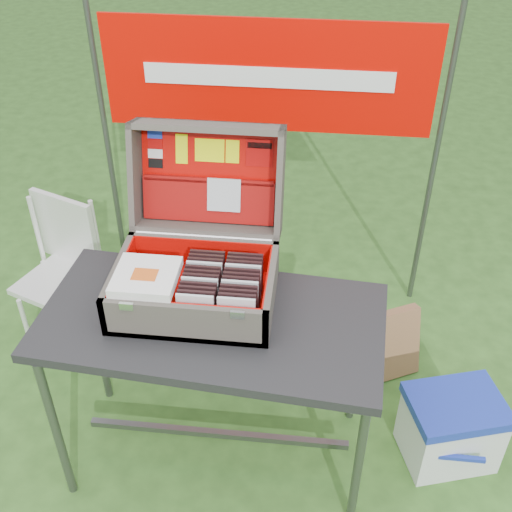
# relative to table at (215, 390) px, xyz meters

# --- Properties ---
(ground) EXTENTS (80.00, 80.00, 0.00)m
(ground) POSITION_rel_table_xyz_m (0.10, 0.09, -0.41)
(ground) COLOR #30551F
(ground) RESTS_ON ground
(table) EXTENTS (1.35, 0.75, 0.81)m
(table) POSITION_rel_table_xyz_m (0.00, 0.00, 0.00)
(table) COLOR #262628
(table) RESTS_ON ground
(table_top) EXTENTS (1.35, 0.75, 0.04)m
(table_top) POSITION_rel_table_xyz_m (0.00, 0.00, 0.39)
(table_top) COLOR #262628
(table_top) RESTS_ON ground
(table_leg_fl) EXTENTS (0.04, 0.04, 0.77)m
(table_leg_fl) POSITION_rel_table_xyz_m (-0.59, -0.26, -0.02)
(table_leg_fl) COLOR #59595B
(table_leg_fl) RESTS_ON ground
(table_leg_fr) EXTENTS (0.04, 0.04, 0.77)m
(table_leg_fr) POSITION_rel_table_xyz_m (0.59, -0.26, -0.02)
(table_leg_fr) COLOR #59595B
(table_leg_fr) RESTS_ON ground
(table_leg_bl) EXTENTS (0.04, 0.04, 0.77)m
(table_leg_bl) POSITION_rel_table_xyz_m (-0.59, 0.26, -0.02)
(table_leg_bl) COLOR #59595B
(table_leg_bl) RESTS_ON ground
(table_leg_br) EXTENTS (0.04, 0.04, 0.77)m
(table_leg_br) POSITION_rel_table_xyz_m (0.59, 0.26, -0.02)
(table_leg_br) COLOR #59595B
(table_leg_br) RESTS_ON ground
(table_brace) EXTENTS (1.15, 0.03, 0.03)m
(table_brace) POSITION_rel_table_xyz_m (0.00, 0.00, -0.29)
(table_brace) COLOR #59595B
(table_brace) RESTS_ON ground
(suitcase) EXTENTS (0.61, 0.60, 0.56)m
(suitcase) POSITION_rel_table_xyz_m (-0.07, 0.14, 0.68)
(suitcase) COLOR #5E574C
(suitcase) RESTS_ON table
(suitcase_base_bottom) EXTENTS (0.61, 0.44, 0.02)m
(suitcase_base_bottom) POSITION_rel_table_xyz_m (-0.07, 0.08, 0.42)
(suitcase_base_bottom) COLOR #5E574C
(suitcase_base_bottom) RESTS_ON table_top
(suitcase_base_wall_front) EXTENTS (0.61, 0.02, 0.16)m
(suitcase_base_wall_front) POSITION_rel_table_xyz_m (-0.07, -0.13, 0.49)
(suitcase_base_wall_front) COLOR #5E574C
(suitcase_base_wall_front) RESTS_ON table_top
(suitcase_base_wall_back) EXTENTS (0.61, 0.02, 0.16)m
(suitcase_base_wall_back) POSITION_rel_table_xyz_m (-0.07, 0.28, 0.49)
(suitcase_base_wall_back) COLOR #5E574C
(suitcase_base_wall_back) RESTS_ON table_top
(suitcase_base_wall_left) EXTENTS (0.02, 0.44, 0.16)m
(suitcase_base_wall_left) POSITION_rel_table_xyz_m (-0.37, 0.08, 0.49)
(suitcase_base_wall_left) COLOR #5E574C
(suitcase_base_wall_left) RESTS_ON table_top
(suitcase_base_wall_right) EXTENTS (0.02, 0.44, 0.16)m
(suitcase_base_wall_right) POSITION_rel_table_xyz_m (0.22, 0.08, 0.49)
(suitcase_base_wall_right) COLOR #5E574C
(suitcase_base_wall_right) RESTS_ON table_top
(suitcase_liner_floor) EXTENTS (0.56, 0.39, 0.01)m
(suitcase_liner_floor) POSITION_rel_table_xyz_m (-0.07, 0.08, 0.43)
(suitcase_liner_floor) COLOR red
(suitcase_liner_floor) RESTS_ON suitcase_base_bottom
(suitcase_latch_left) EXTENTS (0.05, 0.01, 0.03)m
(suitcase_latch_left) POSITION_rel_table_xyz_m (-0.27, -0.14, 0.56)
(suitcase_latch_left) COLOR silver
(suitcase_latch_left) RESTS_ON suitcase_base_wall_front
(suitcase_latch_right) EXTENTS (0.05, 0.01, 0.03)m
(suitcase_latch_right) POSITION_rel_table_xyz_m (0.12, -0.14, 0.56)
(suitcase_latch_right) COLOR silver
(suitcase_latch_right) RESTS_ON suitcase_base_wall_front
(suitcase_hinge) EXTENTS (0.55, 0.02, 0.02)m
(suitcase_hinge) POSITION_rel_table_xyz_m (-0.07, 0.29, 0.57)
(suitcase_hinge) COLOR silver
(suitcase_hinge) RESTS_ON suitcase_base_wall_back
(suitcase_lid_back) EXTENTS (0.61, 0.15, 0.42)m
(suitcase_lid_back) POSITION_rel_table_xyz_m (-0.07, 0.50, 0.74)
(suitcase_lid_back) COLOR #5E574C
(suitcase_lid_back) RESTS_ON suitcase_base_wall_back
(suitcase_lid_rim_far) EXTENTS (0.61, 0.16, 0.07)m
(suitcase_lid_rim_far) POSITION_rel_table_xyz_m (-0.07, 0.49, 0.95)
(suitcase_lid_rim_far) COLOR #5E574C
(suitcase_lid_rim_far) RESTS_ON suitcase_lid_back
(suitcase_lid_rim_near) EXTENTS (0.61, 0.16, 0.07)m
(suitcase_lid_rim_near) POSITION_rel_table_xyz_m (-0.07, 0.37, 0.56)
(suitcase_lid_rim_near) COLOR #5E574C
(suitcase_lid_rim_near) RESTS_ON suitcase_lid_back
(suitcase_lid_rim_left) EXTENTS (0.02, 0.28, 0.46)m
(suitcase_lid_rim_left) POSITION_rel_table_xyz_m (-0.37, 0.43, 0.75)
(suitcase_lid_rim_left) COLOR #5E574C
(suitcase_lid_rim_left) RESTS_ON suitcase_lid_back
(suitcase_lid_rim_right) EXTENTS (0.02, 0.28, 0.46)m
(suitcase_lid_rim_right) POSITION_rel_table_xyz_m (0.22, 0.43, 0.75)
(suitcase_lid_rim_right) COLOR #5E574C
(suitcase_lid_rim_right) RESTS_ON suitcase_lid_back
(suitcase_lid_liner) EXTENTS (0.56, 0.11, 0.37)m
(suitcase_lid_liner) POSITION_rel_table_xyz_m (-0.07, 0.49, 0.74)
(suitcase_lid_liner) COLOR red
(suitcase_lid_liner) RESTS_ON suitcase_lid_back
(suitcase_liner_wall_front) EXTENTS (0.56, 0.01, 0.14)m
(suitcase_liner_wall_front) POSITION_rel_table_xyz_m (-0.07, -0.12, 0.50)
(suitcase_liner_wall_front) COLOR red
(suitcase_liner_wall_front) RESTS_ON suitcase_base_bottom
(suitcase_liner_wall_back) EXTENTS (0.56, 0.01, 0.14)m
(suitcase_liner_wall_back) POSITION_rel_table_xyz_m (-0.07, 0.27, 0.50)
(suitcase_liner_wall_back) COLOR red
(suitcase_liner_wall_back) RESTS_ON suitcase_base_bottom
(suitcase_liner_wall_left) EXTENTS (0.01, 0.39, 0.14)m
(suitcase_liner_wall_left) POSITION_rel_table_xyz_m (-0.35, 0.08, 0.50)
(suitcase_liner_wall_left) COLOR red
(suitcase_liner_wall_left) RESTS_ON suitcase_base_bottom
(suitcase_liner_wall_right) EXTENTS (0.01, 0.39, 0.14)m
(suitcase_liner_wall_right) POSITION_rel_table_xyz_m (0.20, 0.08, 0.50)
(suitcase_liner_wall_right) COLOR red
(suitcase_liner_wall_right) RESTS_ON suitcase_base_bottom
(suitcase_lid_pocket) EXTENTS (0.54, 0.08, 0.18)m
(suitcase_lid_pocket) POSITION_rel_table_xyz_m (-0.07, 0.44, 0.65)
(suitcase_lid_pocket) COLOR maroon
(suitcase_lid_pocket) RESTS_ON suitcase_lid_liner
(suitcase_pocket_edge) EXTENTS (0.53, 0.02, 0.02)m
(suitcase_pocket_edge) POSITION_rel_table_xyz_m (-0.07, 0.46, 0.73)
(suitcase_pocket_edge) COLOR maroon
(suitcase_pocket_edge) RESTS_ON suitcase_lid_pocket
(suitcase_pocket_cd) EXTENTS (0.14, 0.05, 0.13)m
(suitcase_pocket_cd) POSITION_rel_table_xyz_m (-0.01, 0.43, 0.68)
(suitcase_pocket_cd) COLOR silver
(suitcase_pocket_cd) RESTS_ON suitcase_lid_pocket
(lid_sticker_cc_a) EXTENTS (0.06, 0.01, 0.04)m
(lid_sticker_cc_a) POSITION_rel_table_xyz_m (-0.30, 0.52, 0.89)
(lid_sticker_cc_a) COLOR #1933B2
(lid_sticker_cc_a) RESTS_ON suitcase_lid_liner
(lid_sticker_cc_b) EXTENTS (0.06, 0.01, 0.04)m
(lid_sticker_cc_b) POSITION_rel_table_xyz_m (-0.30, 0.51, 0.86)
(lid_sticker_cc_b) COLOR #AD0605
(lid_sticker_cc_b) RESTS_ON suitcase_lid_liner
(lid_sticker_cc_c) EXTENTS (0.06, 0.01, 0.04)m
(lid_sticker_cc_c) POSITION_rel_table_xyz_m (-0.30, 0.50, 0.82)
(lid_sticker_cc_c) COLOR white
(lid_sticker_cc_c) RESTS_ON suitcase_lid_liner
(lid_sticker_cc_d) EXTENTS (0.06, 0.01, 0.04)m
(lid_sticker_cc_d) POSITION_rel_table_xyz_m (-0.30, 0.49, 0.78)
(lid_sticker_cc_d) COLOR black
(lid_sticker_cc_d) RESTS_ON suitcase_lid_liner
(lid_card_neon_tall) EXTENTS (0.05, 0.04, 0.12)m
(lid_card_neon_tall) POSITION_rel_table_xyz_m (-0.19, 0.51, 0.84)
(lid_card_neon_tall) COLOR #EFFD0A
(lid_card_neon_tall) RESTS_ON suitcase_lid_liner
(lid_card_neon_main) EXTENTS (0.12, 0.03, 0.09)m
(lid_card_neon_main) POSITION_rel_table_xyz_m (-0.07, 0.51, 0.84)
(lid_card_neon_main) COLOR #EFFD0A
(lid_card_neon_main) RESTS_ON suitcase_lid_liner
(lid_card_neon_small) EXTENTS (0.05, 0.03, 0.09)m
(lid_card_neon_small) POSITION_rel_table_xyz_m (0.02, 0.51, 0.84)
(lid_card_neon_small) COLOR #EFFD0A
(lid_card_neon_small) RESTS_ON suitcase_lid_liner
(lid_sticker_band) EXTENTS (0.11, 0.03, 0.11)m
(lid_sticker_band) POSITION_rel_table_xyz_m (0.13, 0.51, 0.84)
(lid_sticker_band) COLOR #AD0605
(lid_sticker_band) RESTS_ON suitcase_lid_liner
(lid_sticker_band_bar) EXTENTS (0.10, 0.01, 0.02)m
(lid_sticker_band_bar) POSITION_rel_table_xyz_m (0.13, 0.52, 0.87)
(lid_sticker_band_bar) COLOR black
(lid_sticker_band_bar) RESTS_ON suitcase_lid_liner
(cd_left_0) EXTENTS (0.13, 0.01, 0.15)m
(cd_left_0) POSITION_rel_table_xyz_m (-0.04, -0.09, 0.51)
(cd_left_0) COLOR silver
(cd_left_0) RESTS_ON suitcase_liner_floor
(cd_left_1) EXTENTS (0.13, 0.01, 0.15)m
(cd_left_1) POSITION_rel_table_xyz_m (-0.04, -0.07, 0.51)
(cd_left_1) COLOR black
(cd_left_1) RESTS_ON suitcase_liner_floor
(cd_left_2) EXTENTS (0.13, 0.01, 0.15)m
(cd_left_2) POSITION_rel_table_xyz_m (-0.04, -0.05, 0.51)
(cd_left_2) COLOR black
(cd_left_2) RESTS_ON suitcase_liner_floor
(cd_left_3) EXTENTS (0.13, 0.01, 0.15)m
(cd_left_3) POSITION_rel_table_xyz_m (-0.04, -0.02, 0.51)
(cd_left_3) COLOR black
(cd_left_3) RESTS_ON suitcase_liner_floor
(cd_left_4) EXTENTS (0.13, 0.01, 0.15)m
(cd_left_4) POSITION_rel_table_xyz_m (-0.04, 0.00, 0.51)
(cd_left_4) COLOR silver
(cd_left_4) RESTS_ON suitcase_liner_floor
(cd_left_5) EXTENTS (0.13, 0.01, 0.15)m
(cd_left_5) POSITION_rel_table_xyz_m (-0.04, 0.03, 0.51)
(cd_left_5) COLOR black
(cd_left_5) RESTS_ON suitcase_liner_floor
(cd_left_6) EXTENTS (0.13, 0.01, 0.15)m
(cd_left_6) POSITION_rel_table_xyz_m (-0.04, 0.05, 0.51)
(cd_left_6) COLOR black
(cd_left_6) RESTS_ON suitcase_liner_floor
(cd_left_7) EXTENTS (0.13, 0.01, 0.15)m
(cd_left_7) POSITION_rel_table_xyz_m (-0.04, 0.07, 0.51)
(cd_left_7) COLOR black
(cd_left_7) RESTS_ON suitcase_liner_floor
(cd_left_8) EXTENTS (0.13, 0.01, 0.15)m
(cd_left_8) POSITION_rel_table_xyz_m (-0.04, 0.10, 0.51)
(cd_left_8) COLOR silver
(cd_left_8) RESTS_ON suitcase_liner_floor
(cd_left_9) EXTENTS (0.13, 0.01, 0.15)m
(cd_left_9) POSITION_rel_table_xyz_m (-0.04, 0.12, 0.51)
(cd_left_9) COLOR black
(cd_left_9) RESTS_ON suitcase_liner_floor
(cd_left_10) EXTENTS (0.13, 0.01, 0.15)m
(cd_left_10) POSITION_rel_table_xyz_m (-0.04, 0.15, 0.51)
(cd_left_10) COLOR black
(cd_left_10) RESTS_ON suitcase_liner_floor
(cd_left_11) EXTENTS (0.13, 0.01, 0.15)m
(cd_left_11) POSITION_rel_table_xyz_m (-0.04, 0.17, 0.51)
(cd_left_11) COLOR black
(cd_left_11) RESTS_ON suitcase_liner_floor
(cd_right_0) EXTENTS (0.13, 0.01, 0.15)m
(cd_right_0) POSITION_rel_table_xyz_m (0.11, -0.09, 0.51)
(cd_right_0) COLOR silver
(cd_right_0) RESTS_ON suitcase_liner_floor
(cd_right_1) EXTENTS (0.13, 0.01, 0.15)m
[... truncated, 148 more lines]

